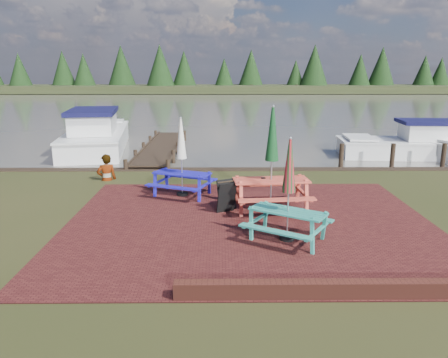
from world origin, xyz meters
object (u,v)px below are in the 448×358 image
at_px(jetty, 161,147).
at_px(picnic_table_teal, 288,206).
at_px(picnic_table_blue, 182,169).
at_px(person, 105,155).
at_px(chalkboard, 227,196).
at_px(picnic_table_red, 271,175).
at_px(boat_near, 419,145).
at_px(boat_jetty, 96,137).

bearing_deg(jetty, picnic_table_teal, -69.48).
bearing_deg(picnic_table_blue, person, 167.63).
bearing_deg(jetty, chalkboard, -72.44).
bearing_deg(picnic_table_blue, picnic_table_red, -6.32).
bearing_deg(boat_near, person, 116.08).
xyz_separation_m(chalkboard, boat_near, (8.88, 8.40, -0.08)).
xyz_separation_m(chalkboard, boat_jetty, (-6.26, 10.27, 0.05)).
height_order(picnic_table_red, boat_near, picnic_table_red).
bearing_deg(person, picnic_table_red, 127.01).
relative_size(chalkboard, jetty, 0.09).
relative_size(boat_near, person, 3.89).
xyz_separation_m(picnic_table_teal, picnic_table_blue, (-2.61, 3.57, 0.02)).
distance_m(picnic_table_red, picnic_table_blue, 2.85).
height_order(boat_jetty, boat_near, boat_jetty).
xyz_separation_m(jetty, person, (-1.11, -5.90, 0.78)).
height_order(picnic_table_teal, person, picnic_table_teal).
height_order(picnic_table_blue, chalkboard, picnic_table_blue).
bearing_deg(person, picnic_table_blue, 124.23).
xyz_separation_m(picnic_table_red, person, (-5.24, 3.25, -0.08)).
height_order(jetty, boat_near, boat_near).
distance_m(boat_jetty, boat_near, 15.26).
distance_m(jetty, person, 6.05).
relative_size(boat_jetty, person, 4.54).
height_order(picnic_table_teal, boat_jetty, picnic_table_teal).
relative_size(picnic_table_teal, jetty, 0.25).
bearing_deg(chalkboard, boat_jetty, 94.35).
distance_m(picnic_table_red, boat_jetty, 12.57).
distance_m(jetty, boat_near, 11.87).
height_order(picnic_table_teal, boat_near, picnic_table_teal).
relative_size(picnic_table_teal, person, 1.27).
bearing_deg(picnic_table_teal, person, 167.12).
xyz_separation_m(picnic_table_blue, boat_near, (10.19, 6.88, -0.46)).
xyz_separation_m(boat_jetty, boat_near, (15.14, -1.88, -0.12)).
bearing_deg(jetty, boat_near, -4.40).
distance_m(picnic_table_blue, boat_jetty, 10.06).
distance_m(boat_near, person, 13.87).
xyz_separation_m(picnic_table_teal, chalkboard, (-1.31, 2.05, -0.37)).
xyz_separation_m(picnic_table_blue, jetty, (-1.64, 7.79, -0.70)).
height_order(chalkboard, boat_near, boat_near).
relative_size(boat_jetty, boat_near, 1.17).
height_order(picnic_table_red, jetty, picnic_table_red).
height_order(picnic_table_red, picnic_table_blue, picnic_table_red).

